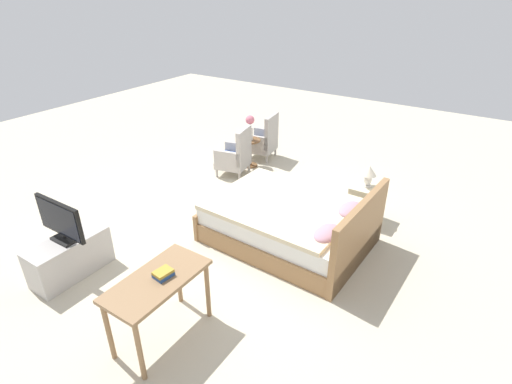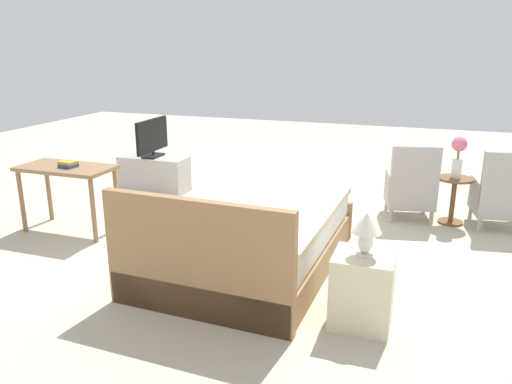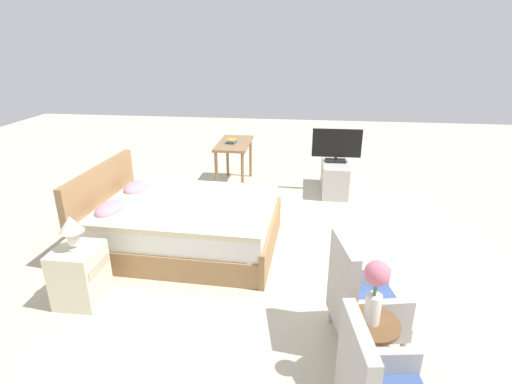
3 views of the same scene
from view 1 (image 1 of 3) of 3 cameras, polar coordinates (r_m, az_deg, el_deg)
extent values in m
plane|color=beige|center=(6.07, -2.92, -4.49)|extent=(16.00, 16.00, 0.00)
cube|color=#997047|center=(5.63, 4.50, -5.67)|extent=(1.59, 2.18, 0.28)
cube|color=white|center=(5.49, 4.60, -3.41)|extent=(1.53, 2.09, 0.24)
cube|color=beige|center=(5.46, 3.90, -1.80)|extent=(1.57, 1.93, 0.06)
cube|color=#997047|center=(5.10, 14.56, -6.01)|extent=(1.55, 0.14, 0.96)
cube|color=#997047|center=(6.11, -3.77, -2.09)|extent=(1.55, 0.12, 0.40)
ellipsoid|color=#B28499|center=(5.39, 13.35, -2.46)|extent=(0.45, 0.30, 0.14)
ellipsoid|color=#B28499|center=(4.85, 10.13, -5.81)|extent=(0.45, 0.30, 0.14)
cylinder|color=#ADA8A3|center=(8.60, -0.07, 6.29)|extent=(0.04, 0.04, 0.16)
cylinder|color=#ADA8A3|center=(8.22, -1.42, 5.22)|extent=(0.04, 0.04, 0.16)
cylinder|color=#ADA8A3|center=(8.43, 2.78, 5.80)|extent=(0.04, 0.04, 0.16)
cylinder|color=#ADA8A3|center=(8.04, 1.53, 4.69)|extent=(0.04, 0.04, 0.16)
cube|color=#ADA8A3|center=(8.27, 0.71, 6.41)|extent=(0.61, 0.61, 0.12)
cube|color=#3D5693|center=(8.23, 0.72, 7.13)|extent=(0.57, 0.57, 0.10)
cube|color=#ADA8A3|center=(8.05, 2.24, 8.68)|extent=(0.55, 0.16, 0.64)
cube|color=#ADA8A3|center=(8.40, 1.38, 8.15)|extent=(0.15, 0.52, 0.26)
cube|color=#ADA8A3|center=(8.00, 0.02, 7.12)|extent=(0.15, 0.52, 0.26)
cylinder|color=#ADA8A3|center=(7.86, -4.12, 4.07)|extent=(0.04, 0.04, 0.16)
cylinder|color=#ADA8A3|center=(7.49, -5.62, 2.74)|extent=(0.04, 0.04, 0.16)
cylinder|color=#ADA8A3|center=(7.69, -1.01, 3.57)|extent=(0.04, 0.04, 0.16)
cylinder|color=#ADA8A3|center=(7.31, -2.40, 2.19)|extent=(0.04, 0.04, 0.16)
cube|color=#ADA8A3|center=(7.53, -3.32, 4.13)|extent=(0.64, 0.64, 0.12)
cube|color=#3D5693|center=(7.48, -3.34, 4.90)|extent=(0.59, 0.59, 0.10)
cube|color=#ADA8A3|center=(7.29, -1.74, 6.60)|extent=(0.54, 0.19, 0.64)
cube|color=#ADA8A3|center=(7.65, -2.62, 6.10)|extent=(0.17, 0.52, 0.26)
cube|color=#ADA8A3|center=(7.26, -4.13, 4.81)|extent=(0.17, 0.52, 0.26)
cylinder|color=brown|center=(7.94, -0.82, 3.85)|extent=(0.28, 0.28, 0.03)
cylinder|color=brown|center=(7.83, -0.83, 5.61)|extent=(0.06, 0.06, 0.50)
cylinder|color=brown|center=(7.74, -0.84, 7.42)|extent=(0.40, 0.40, 0.02)
cylinder|color=silver|center=(7.70, -0.85, 8.27)|extent=(0.11, 0.11, 0.22)
cylinder|color=#477538|center=(7.64, -0.86, 9.40)|extent=(0.02, 0.02, 0.10)
sphere|color=#DB7084|center=(7.61, -0.86, 10.27)|extent=(0.17, 0.17, 0.17)
cube|color=beige|center=(6.26, 15.25, -1.46)|extent=(0.44, 0.40, 0.56)
cube|color=#B3AB8E|center=(6.26, 13.62, -0.07)|extent=(0.37, 0.01, 0.09)
cylinder|color=silver|center=(6.13, 15.58, 0.90)|extent=(0.13, 0.13, 0.02)
ellipsoid|color=silver|center=(6.09, 15.69, 1.65)|extent=(0.11, 0.11, 0.16)
cone|color=silver|center=(6.03, 15.88, 2.98)|extent=(0.22, 0.22, 0.15)
cube|color=#B7B2AD|center=(5.46, -25.02, -8.39)|extent=(0.96, 0.40, 0.50)
cube|color=black|center=(5.32, -25.60, -6.06)|extent=(0.20, 0.32, 0.03)
cylinder|color=black|center=(5.30, -25.68, -5.69)|extent=(0.04, 0.04, 0.05)
cube|color=black|center=(5.18, -26.24, -3.39)|extent=(0.05, 0.77, 0.45)
cube|color=black|center=(5.17, -26.47, -3.50)|extent=(0.01, 0.72, 0.40)
cylinder|color=#8E6B47|center=(4.60, -11.05, -11.72)|extent=(0.05, 0.05, 0.71)
cylinder|color=#8E6B47|center=(4.18, -20.32, -18.14)|extent=(0.05, 0.05, 0.71)
cylinder|color=#8E6B47|center=(4.37, -6.93, -13.79)|extent=(0.05, 0.05, 0.71)
cylinder|color=#8E6B47|center=(3.93, -16.29, -21.02)|extent=(0.05, 0.05, 0.71)
cube|color=#8E6B47|center=(4.00, -13.99, -12.16)|extent=(1.04, 0.52, 0.04)
cube|color=#284C8E|center=(3.99, -13.09, -11.45)|extent=(0.19, 0.16, 0.04)
cube|color=#B79333|center=(3.97, -13.14, -11.08)|extent=(0.19, 0.15, 0.03)
camera|label=2|loc=(6.08, 50.70, 6.21)|focal=35.00mm
camera|label=3|loc=(9.07, 10.84, 22.00)|focal=28.00mm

